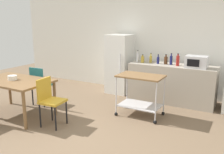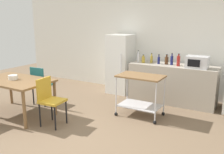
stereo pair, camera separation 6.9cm
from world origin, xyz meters
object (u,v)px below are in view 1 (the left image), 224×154
Objects in this scene: bottle_sesame_oil at (171,60)px; bottle_vinegar at (143,59)px; bottle_wine at (158,60)px; bottle_soy_sauce at (138,57)px; bottle_hot_sauce at (166,60)px; fruit_bowl at (12,78)px; chair_teal at (41,83)px; dining_table at (15,84)px; kitchen_cart at (140,89)px; microwave at (197,62)px; refrigerator at (119,64)px; bottle_sparkling_water at (178,61)px; chair_mustard at (50,98)px; bottle_olive_oil at (151,59)px.

bottle_vinegar is at bearing -174.88° from bottle_sesame_oil.
bottle_soy_sauce is at bearing -178.60° from bottle_wine.
bottle_hot_sauce is at bearing 8.20° from bottle_vinegar.
fruit_bowl is at bearing -136.46° from bottle_sesame_oil.
bottle_wine is (2.20, 1.66, 0.47)m from chair_teal.
chair_teal is 2.48m from bottle_vinegar.
kitchen_cart is (2.23, 1.21, -0.10)m from dining_table.
bottle_soy_sauce reaches higher than microwave.
refrigerator is at bearing 167.01° from bottle_vinegar.
microwave is (0.42, -0.02, 0.01)m from bottle_sparkling_water.
refrigerator is 5.37× the size of bottle_soy_sauce.
microwave reaches higher than bottle_wine.
chair_mustard is 2.94m from bottle_sparkling_water.
fruit_bowl is (-1.84, -2.34, -0.19)m from bottle_vinegar.
dining_table is 2.54m from kitchen_cart.
dining_table is at bearing -139.06° from bottle_sparkling_water.
refrigerator reaches higher than bottle_olive_oil.
bottle_soy_sauce is (0.71, 2.37, 0.50)m from chair_mustard.
kitchen_cart reaches higher than dining_table.
dining_table is 1.69× the size of chair_mustard.
bottle_soy_sauce reaches higher than dining_table.
bottle_vinegar is at bearing -150.05° from bottle_olive_oil.
bottle_soy_sauce is 0.83m from bottle_sesame_oil.
bottle_sparkling_water is 3.57m from fruit_bowl.
refrigerator is (1.10, 1.79, 0.26)m from chair_teal.
bottle_vinegar is 0.85× the size of bottle_hot_sauce.
bottle_sesame_oil is at bearing 2.69° from bottle_soy_sauce.
refrigerator reaches higher than bottle_vinegar.
bottle_wine is (0.52, 0.01, -0.03)m from bottle_soy_sauce.
chair_mustard is at bearing -92.98° from refrigerator.
bottle_hot_sauce is (2.37, 2.40, 0.32)m from dining_table.
dining_table is at bearing -113.56° from refrigerator.
chair_mustard is 2.73m from bottle_wine.
bottle_hot_sauce is at bearing 163.54° from bottle_sparkling_water.
chair_teal is 0.98× the size of kitchen_cart.
chair_teal is 2.96m from bottle_hot_sauce.
bottle_soy_sauce reaches higher than bottle_olive_oil.
bottle_sesame_oil is (2.51, 1.68, 0.49)m from chair_teal.
kitchen_cart is (2.24, 0.51, 0.05)m from chair_teal.
fruit_bowl is at bearing -128.18° from bottle_vinegar.
bottle_sesame_oil reaches higher than chair_mustard.
bottle_soy_sauce is 0.52m from bottle_wine.
bottle_olive_oil is 3.17m from fruit_bowl.
bottle_sparkling_water reaches higher than bottle_wine.
chair_teal is 2.11m from refrigerator.
chair_mustard is 2.53m from refrigerator.
refrigerator is 1.43m from bottle_sesame_oil.
bottle_vinegar is 0.70× the size of bottle_sparkling_water.
bottle_sparkling_water is at bearing 40.80° from fruit_bowl.
bottle_vinegar is at bearing -12.99° from refrigerator.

